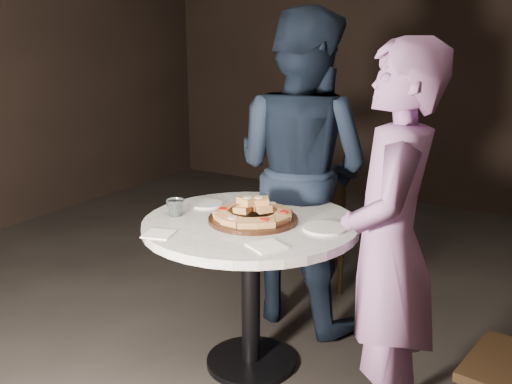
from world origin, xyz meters
TOP-DOWN VIEW (x-y plane):
  - floor at (0.00, 0.00)m, footprint 7.00×7.00m
  - table at (0.03, 0.06)m, footprint 1.22×1.22m
  - serving_board at (0.05, 0.05)m, footprint 0.54×0.54m
  - focaccia_pile at (0.05, 0.05)m, footprint 0.38×0.38m
  - plate_left at (-0.30, 0.15)m, footprint 0.21×0.21m
  - plate_right at (0.39, 0.11)m, footprint 0.22×0.22m
  - water_glass at (-0.32, -0.08)m, footprint 0.09×0.09m
  - napkin_near at (-0.21, -0.34)m, footprint 0.16×0.16m
  - napkin_far at (0.28, -0.22)m, footprint 0.18×0.18m
  - chair_far at (-0.04, 1.21)m, footprint 0.50×0.51m
  - diner_navy at (-0.01, 0.69)m, footprint 0.96×0.80m
  - diner_teal at (0.76, -0.05)m, footprint 0.54×0.69m

SIDE VIEW (x-z plane):
  - floor at x=0.00m, z-range 0.00..0.00m
  - chair_far at x=-0.04m, z-range 0.06..0.91m
  - table at x=0.03m, z-range 0.25..1.03m
  - napkin_near at x=-0.21m, z-range 0.79..0.79m
  - napkin_far at x=0.28m, z-range 0.79..0.79m
  - plate_left at x=-0.30m, z-range 0.79..0.80m
  - plate_right at x=0.39m, z-range 0.79..0.80m
  - serving_board at x=0.05m, z-range 0.79..0.81m
  - diner_teal at x=0.76m, z-range 0.00..1.65m
  - water_glass at x=-0.32m, z-range 0.79..0.87m
  - focaccia_pile at x=0.05m, z-range 0.78..0.89m
  - diner_navy at x=-0.01m, z-range 0.00..1.81m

